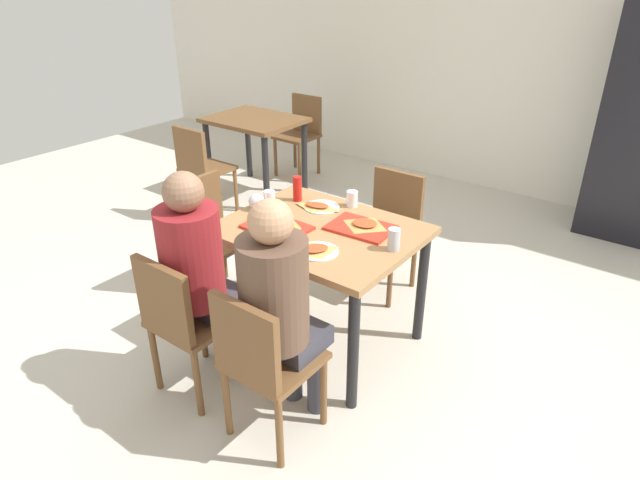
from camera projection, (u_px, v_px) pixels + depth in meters
The scene contains 26 objects.
ground_plane at pixel (320, 339), 3.46m from camera, with size 10.00×10.00×0.02m, color beige.
back_wall at pixel (524, 50), 5.10m from camera, with size 10.00×0.10×2.80m, color silver.
main_table at pixel (320, 244), 3.15m from camera, with size 1.10×0.87×0.77m.
chair_near_left at pixel (182, 317), 2.80m from camera, with size 0.40×0.40×0.85m.
chair_near_right at pixel (262, 359), 2.50m from camera, with size 0.40×0.40×0.85m.
chair_far_side at pixel (390, 223), 3.82m from camera, with size 0.40×0.40×0.85m.
chair_left_end at pixel (211, 229), 3.73m from camera, with size 0.40×0.40×0.85m.
person_in_red at pixel (198, 265), 2.79m from camera, with size 0.32×0.42×1.26m.
person_in_brown_jacket at pixel (280, 301), 2.49m from camera, with size 0.32×0.42×1.26m.
tray_red_near at pixel (277, 227), 3.10m from camera, with size 0.36×0.26×0.02m, color red.
tray_red_far at pixel (361, 228), 3.09m from camera, with size 0.36×0.26×0.02m, color red.
paper_plate_center at pixel (322, 207), 3.36m from camera, with size 0.22×0.22×0.01m, color white.
paper_plate_near_edge at pixel (318, 251), 2.85m from camera, with size 0.22×0.22×0.01m, color white.
pizza_slice_a at pixel (282, 225), 3.08m from camera, with size 0.24×0.27×0.02m.
pizza_slice_b at pixel (365, 224), 3.10m from camera, with size 0.22×0.20×0.02m.
pizza_slice_c at pixel (317, 206), 3.35m from camera, with size 0.23×0.16×0.02m.
pizza_slice_d at pixel (316, 249), 2.84m from camera, with size 0.23×0.24×0.02m.
plastic_cup_a at pixel (352, 199), 3.36m from camera, with size 0.07×0.07×0.10m, color white.
plastic_cup_b at pixel (282, 245), 2.81m from camera, with size 0.07×0.07×0.10m, color white.
plastic_cup_c at pixel (269, 198), 3.37m from camera, with size 0.07×0.07×0.10m, color white.
soda_can at pixel (394, 239), 2.84m from camera, with size 0.07×0.07×0.12m, color #B7BCC6.
condiment_bottle at pixel (297, 189), 3.43m from camera, with size 0.06×0.06×0.16m, color red.
foil_bundle at pixel (257, 202), 3.32m from camera, with size 0.10×0.10×0.10m, color silver.
background_table at pixel (255, 131), 5.37m from camera, with size 0.90×0.70×0.77m.
background_chair_near at pixel (200, 165), 4.91m from camera, with size 0.40×0.40×0.85m.
background_chair_far at pixel (301, 129), 5.95m from camera, with size 0.40×0.40×0.85m.
Camera 1 is at (1.68, -2.24, 2.13)m, focal length 30.50 mm.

